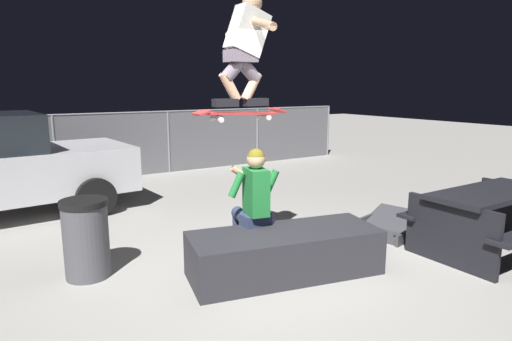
{
  "coord_description": "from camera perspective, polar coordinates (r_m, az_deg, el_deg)",
  "views": [
    {
      "loc": [
        -2.42,
        -3.63,
        1.95
      ],
      "look_at": [
        0.02,
        0.24,
        1.07
      ],
      "focal_mm": 30.74,
      "sensor_mm": 36.0,
      "label": 1
    }
  ],
  "objects": [
    {
      "name": "skateboard",
      "position": [
        4.53,
        -1.96,
        7.42
      ],
      "size": [
        1.02,
        0.21,
        0.13
      ],
      "color": "#B72D2D"
    },
    {
      "name": "kicker_ramp",
      "position": [
        6.32,
        17.0,
        -7.09
      ],
      "size": [
        1.12,
        0.98,
        0.31
      ],
      "color": "#38383D",
      "rests_on": "ground"
    },
    {
      "name": "person_sitting_on_ledge",
      "position": [
        4.84,
        -0.43,
        -3.83
      ],
      "size": [
        0.59,
        0.78,
        1.31
      ],
      "color": "#2D3856",
      "rests_on": "ground"
    },
    {
      "name": "trash_bin",
      "position": [
        4.88,
        -21.23,
        -8.23
      ],
      "size": [
        0.48,
        0.48,
        0.82
      ],
      "color": "#47474C",
      "rests_on": "ground"
    },
    {
      "name": "skater_airborne",
      "position": [
        4.57,
        -1.38,
        16.07
      ],
      "size": [
        0.62,
        0.89,
        1.12
      ],
      "color": "black"
    },
    {
      "name": "picnic_table_back",
      "position": [
        5.91,
        28.17,
        -4.67
      ],
      "size": [
        1.72,
        1.36,
        0.75
      ],
      "color": "black",
      "rests_on": "ground"
    },
    {
      "name": "ledge_box_main",
      "position": [
        4.68,
        3.76,
        -10.64
      ],
      "size": [
        2.1,
        1.15,
        0.47
      ],
      "primitive_type": "cube",
      "rotation": [
        0.0,
        0.0,
        -0.21
      ],
      "color": "#28282D",
      "rests_on": "ground"
    },
    {
      "name": "fence_back",
      "position": [
        9.86,
        -17.82,
        3.38
      ],
      "size": [
        12.05,
        0.05,
        1.41
      ],
      "color": "slate",
      "rests_on": "ground"
    },
    {
      "name": "ground_plane",
      "position": [
        4.78,
        1.33,
        -13.2
      ],
      "size": [
        40.0,
        40.0,
        0.0
      ],
      "primitive_type": "plane",
      "color": "gray"
    }
  ]
}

